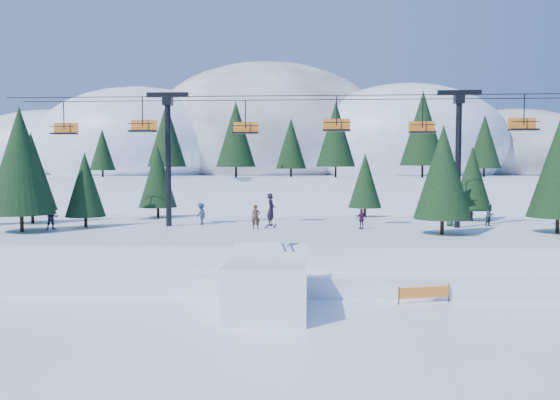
{
  "coord_description": "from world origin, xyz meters",
  "views": [
    {
      "loc": [
        1.83,
        -23.57,
        6.8
      ],
      "look_at": [
        0.26,
        6.0,
        5.2
      ],
      "focal_mm": 35.0,
      "sensor_mm": 36.0,
      "label": 1
    }
  ],
  "objects_px": {
    "jump_kicker": "(267,285)",
    "banner_far": "(487,288)",
    "chairlift": "(304,137)",
    "banner_near": "(424,293)"
  },
  "relations": [
    {
      "from": "jump_kicker",
      "to": "banner_far",
      "type": "bearing_deg",
      "value": 18.73
    },
    {
      "from": "banner_far",
      "to": "banner_near",
      "type": "bearing_deg",
      "value": -159.2
    },
    {
      "from": "jump_kicker",
      "to": "chairlift",
      "type": "distance_m",
      "value": 18.03
    },
    {
      "from": "jump_kicker",
      "to": "chairlift",
      "type": "relative_size",
      "value": 0.12
    },
    {
      "from": "jump_kicker",
      "to": "banner_far",
      "type": "distance_m",
      "value": 12.19
    },
    {
      "from": "banner_far",
      "to": "jump_kicker",
      "type": "bearing_deg",
      "value": -161.27
    },
    {
      "from": "jump_kicker",
      "to": "chairlift",
      "type": "xyz_separation_m",
      "value": [
        1.59,
        16.11,
        7.94
      ]
    },
    {
      "from": "jump_kicker",
      "to": "banner_near",
      "type": "xyz_separation_m",
      "value": [
        7.91,
        2.54,
        -0.84
      ]
    },
    {
      "from": "chairlift",
      "to": "banner_near",
      "type": "bearing_deg",
      "value": -65.03
    },
    {
      "from": "banner_near",
      "to": "chairlift",
      "type": "bearing_deg",
      "value": 114.97
    }
  ]
}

